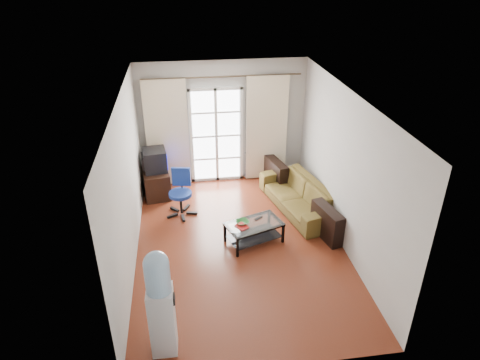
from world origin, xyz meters
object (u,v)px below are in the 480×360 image
at_px(tv_stand, 156,183).
at_px(water_cooler, 160,302).
at_px(coffee_table, 254,230).
at_px(crt_tv, 154,160).
at_px(task_chair, 181,201).
at_px(sofa, 299,196).

height_order(tv_stand, water_cooler, water_cooler).
bearing_deg(coffee_table, crt_tv, 131.29).
relative_size(task_chair, water_cooler, 0.59).
bearing_deg(coffee_table, tv_stand, 131.74).
relative_size(sofa, coffee_table, 2.01).
distance_m(sofa, task_chair, 2.35).
bearing_deg(coffee_table, water_cooler, -125.68).
bearing_deg(tv_stand, water_cooler, -96.15).
xyz_separation_m(coffee_table, task_chair, (-1.26, 1.15, 0.02)).
bearing_deg(task_chair, tv_stand, 132.44).
bearing_deg(water_cooler, tv_stand, 94.62).
xyz_separation_m(coffee_table, crt_tv, (-1.77, 2.02, 0.55)).
distance_m(tv_stand, water_cooler, 4.19).
distance_m(tv_stand, task_chair, 0.98).
relative_size(tv_stand, task_chair, 0.84).
height_order(tv_stand, task_chair, task_chair).
bearing_deg(crt_tv, water_cooler, -94.68).
height_order(crt_tv, task_chair, crt_tv).
bearing_deg(tv_stand, coffee_table, -57.52).
xyz_separation_m(sofa, water_cooler, (-2.63, -3.15, 0.51)).
xyz_separation_m(tv_stand, crt_tv, (0.00, 0.03, 0.52)).
height_order(crt_tv, water_cooler, water_cooler).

